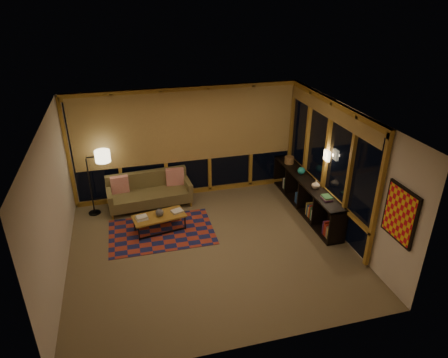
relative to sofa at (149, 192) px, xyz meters
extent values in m
cube|color=#736349|center=(1.01, -2.00, -0.39)|extent=(5.50, 5.00, 0.01)
cube|color=silver|center=(1.01, -2.00, 2.31)|extent=(5.50, 5.00, 0.01)
cube|color=beige|center=(1.01, 0.50, 0.96)|extent=(5.50, 0.01, 2.70)
cube|color=beige|center=(1.01, -4.50, 0.96)|extent=(5.50, 0.01, 2.70)
cube|color=beige|center=(-1.74, -2.00, 0.96)|extent=(0.01, 5.00, 2.70)
cube|color=beige|center=(3.76, -2.00, 0.96)|extent=(0.01, 5.00, 2.70)
cube|color=#993322|center=(0.12, -1.18, -0.39)|extent=(2.21, 1.49, 0.01)
sphere|color=black|center=(0.11, -1.10, 0.06)|extent=(0.23, 0.23, 0.17)
cylinder|color=olive|center=(3.48, -0.05, 0.45)|extent=(0.29, 0.29, 0.17)
sphere|color=#1C7E76|center=(3.50, -0.71, 0.45)|extent=(0.19, 0.19, 0.18)
imported|color=tan|center=(3.50, -1.46, 0.46)|extent=(0.20, 0.20, 0.19)
camera|label=1|loc=(-0.42, -8.45, 4.38)|focal=32.00mm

